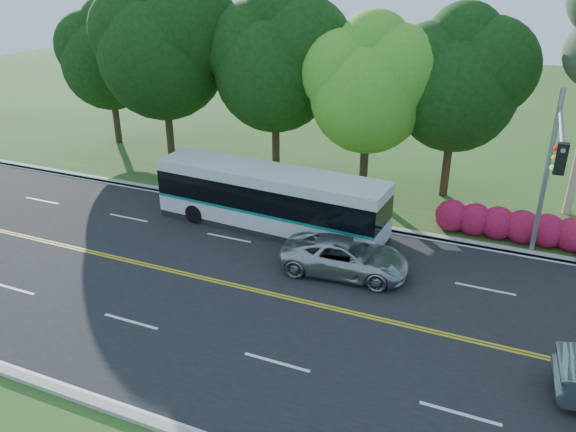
% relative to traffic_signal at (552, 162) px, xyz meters
% --- Properties ---
extents(ground, '(120.00, 120.00, 0.00)m').
position_rel_traffic_signal_xyz_m(ground, '(-6.49, -5.40, -4.67)').
color(ground, '#314F1A').
rests_on(ground, ground).
extents(road, '(60.00, 14.00, 0.02)m').
position_rel_traffic_signal_xyz_m(road, '(-6.49, -5.40, -4.66)').
color(road, black).
rests_on(road, ground).
extents(curb_north, '(60.00, 0.30, 0.15)m').
position_rel_traffic_signal_xyz_m(curb_north, '(-6.49, 1.75, -4.60)').
color(curb_north, '#ACA89B').
rests_on(curb_north, ground).
extents(grass_verge, '(60.00, 4.00, 0.10)m').
position_rel_traffic_signal_xyz_m(grass_verge, '(-6.49, 3.60, -4.62)').
color(grass_verge, '#314F1A').
rests_on(grass_verge, ground).
extents(lane_markings, '(57.60, 13.82, 0.00)m').
position_rel_traffic_signal_xyz_m(lane_markings, '(-6.59, -5.40, -4.65)').
color(lane_markings, gold).
rests_on(lane_markings, road).
extents(tree_row, '(44.70, 9.10, 13.84)m').
position_rel_traffic_signal_xyz_m(tree_row, '(-11.65, 6.73, 2.06)').
color(tree_row, '#302215').
rests_on(tree_row, ground).
extents(bougainvillea_hedge, '(9.50, 2.25, 1.50)m').
position_rel_traffic_signal_xyz_m(bougainvillea_hedge, '(0.69, 2.75, -3.95)').
color(bougainvillea_hedge, maroon).
rests_on(bougainvillea_hedge, ground).
extents(traffic_signal, '(0.42, 6.10, 7.00)m').
position_rel_traffic_signal_xyz_m(traffic_signal, '(0.00, 0.00, 0.00)').
color(traffic_signal, '#95979D').
rests_on(traffic_signal, ground).
extents(transit_bus, '(10.99, 3.08, 2.84)m').
position_rel_traffic_signal_xyz_m(transit_bus, '(-11.23, -0.25, -3.24)').
color(transit_bus, silver).
rests_on(transit_bus, road).
extents(suv, '(5.20, 2.73, 1.40)m').
position_rel_traffic_signal_xyz_m(suv, '(-6.77, -2.80, -3.95)').
color(suv, '#ADB0B1').
rests_on(suv, road).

